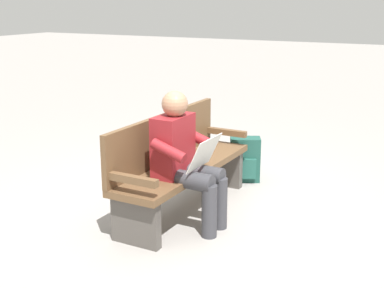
# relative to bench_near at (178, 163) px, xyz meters

# --- Properties ---
(ground_plane) EXTENTS (40.00, 40.00, 0.00)m
(ground_plane) POSITION_rel_bench_near_xyz_m (0.00, 0.07, -0.46)
(ground_plane) COLOR gray
(bench_near) EXTENTS (1.81, 0.51, 0.90)m
(bench_near) POSITION_rel_bench_near_xyz_m (0.00, 0.00, 0.00)
(bench_near) COLOR brown
(bench_near) RESTS_ON ground
(person_seated) EXTENTS (0.58, 0.58, 1.18)m
(person_seated) POSITION_rel_bench_near_xyz_m (0.29, 0.23, 0.17)
(person_seated) COLOR maroon
(person_seated) RESTS_ON ground
(backpack) EXTENTS (0.32, 0.37, 0.48)m
(backpack) POSITION_rel_bench_near_xyz_m (-1.04, 0.24, -0.22)
(backpack) COLOR #1E4C42
(backpack) RESTS_ON ground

